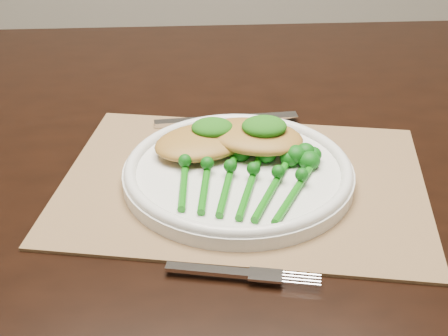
{
  "coord_description": "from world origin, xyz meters",
  "views": [
    {
      "loc": [
        0.14,
        -0.83,
        1.14
      ],
      "look_at": [
        0.15,
        -0.24,
        0.78
      ],
      "focal_mm": 50.0,
      "sensor_mm": 36.0,
      "label": 1
    }
  ],
  "objects_px": {
    "placemat": "(243,182)",
    "broccolini_bundle": "(239,183)",
    "chicken_fillet_left": "(204,141)",
    "dinner_plate": "(238,171)"
  },
  "relations": [
    {
      "from": "placemat",
      "to": "broccolini_bundle",
      "type": "bearing_deg",
      "value": -91.8
    },
    {
      "from": "placemat",
      "to": "chicken_fillet_left",
      "type": "height_order",
      "value": "chicken_fillet_left"
    },
    {
      "from": "dinner_plate",
      "to": "broccolini_bundle",
      "type": "bearing_deg",
      "value": -91.66
    },
    {
      "from": "placemat",
      "to": "broccolini_bundle",
      "type": "distance_m",
      "value": 0.04
    },
    {
      "from": "placemat",
      "to": "dinner_plate",
      "type": "bearing_deg",
      "value": -179.94
    },
    {
      "from": "placemat",
      "to": "chicken_fillet_left",
      "type": "relative_size",
      "value": 3.38
    },
    {
      "from": "chicken_fillet_left",
      "to": "broccolini_bundle",
      "type": "height_order",
      "value": "chicken_fillet_left"
    },
    {
      "from": "chicken_fillet_left",
      "to": "broccolini_bundle",
      "type": "bearing_deg",
      "value": -89.14
    },
    {
      "from": "dinner_plate",
      "to": "broccolini_bundle",
      "type": "height_order",
      "value": "broccolini_bundle"
    },
    {
      "from": "dinner_plate",
      "to": "chicken_fillet_left",
      "type": "bearing_deg",
      "value": 131.58
    }
  ]
}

